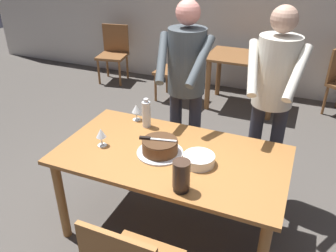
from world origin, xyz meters
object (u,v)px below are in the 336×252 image
(wine_glass_near, at_px, (136,109))
(water_bottle, at_px, (146,114))
(main_dining_table, at_px, (171,165))
(hurricane_lamp, at_px, (181,176))
(background_table, at_px, (245,68))
(background_chair_2, at_px, (114,51))
(background_chair_1, at_px, (177,68))
(cake_knife, at_px, (150,139))
(wine_glass_far, at_px, (101,134))
(person_cutting_cake, at_px, (186,79))
(plate_stack, at_px, (199,160))
(cake_on_platter, at_px, (160,147))
(person_standing_beside, at_px, (273,90))

(wine_glass_near, relative_size, water_bottle, 0.58)
(main_dining_table, bearing_deg, hurricane_lamp, -59.26)
(background_table, bearing_deg, water_bottle, -98.85)
(wine_glass_near, xyz_separation_m, background_chair_2, (-1.71, 2.46, -0.36))
(water_bottle, bearing_deg, background_table, 81.15)
(main_dining_table, xyz_separation_m, background_chair_1, (-0.92, 2.46, -0.15))
(cake_knife, height_order, background_table, cake_knife)
(water_bottle, xyz_separation_m, background_chair_2, (-1.84, 2.53, -0.37))
(cake_knife, relative_size, wine_glass_far, 1.86)
(hurricane_lamp, height_order, background_table, hurricane_lamp)
(person_cutting_cake, height_order, background_table, person_cutting_cake)
(plate_stack, relative_size, wine_glass_near, 1.53)
(cake_on_platter, distance_m, person_standing_beside, 1.02)
(cake_on_platter, xyz_separation_m, background_table, (0.09, 2.63, -0.22))
(background_table, bearing_deg, person_standing_beside, -73.35)
(main_dining_table, distance_m, hurricane_lamp, 0.47)
(wine_glass_far, relative_size, background_chair_1, 0.16)
(person_cutting_cake, xyz_separation_m, background_table, (0.15, 1.94, -0.50))
(water_bottle, height_order, background_chair_1, water_bottle)
(hurricane_lamp, xyz_separation_m, background_chair_1, (-1.13, 2.81, -0.37))
(cake_knife, bearing_deg, cake_on_platter, 12.34)
(plate_stack, distance_m, wine_glass_near, 0.82)
(person_standing_beside, bearing_deg, wine_glass_far, -144.34)
(wine_glass_far, distance_m, background_chair_2, 3.39)
(main_dining_table, xyz_separation_m, cake_knife, (-0.15, -0.04, 0.22))
(wine_glass_far, relative_size, person_standing_beside, 0.08)
(main_dining_table, height_order, wine_glass_near, wine_glass_near)
(main_dining_table, distance_m, background_table, 2.61)
(plate_stack, height_order, person_standing_beside, person_standing_beside)
(plate_stack, distance_m, person_cutting_cake, 0.85)
(main_dining_table, bearing_deg, background_table, 89.77)
(wine_glass_far, bearing_deg, background_chair_2, 119.61)
(person_standing_beside, bearing_deg, cake_knife, -134.73)
(cake_knife, distance_m, person_cutting_cake, 0.74)
(main_dining_table, distance_m, cake_knife, 0.27)
(wine_glass_near, height_order, background_chair_1, background_chair_1)
(wine_glass_far, xyz_separation_m, water_bottle, (0.18, 0.41, 0.01))
(person_standing_beside, xyz_separation_m, background_table, (-0.57, 1.91, -0.50))
(plate_stack, height_order, wine_glass_far, wine_glass_far)
(cake_knife, height_order, background_chair_1, background_chair_1)
(wine_glass_near, xyz_separation_m, person_standing_beside, (1.06, 0.32, 0.22))
(wine_glass_far, distance_m, background_table, 2.77)
(wine_glass_near, height_order, background_table, wine_glass_near)
(background_table, bearing_deg, main_dining_table, -90.23)
(plate_stack, bearing_deg, background_chair_2, 130.01)
(cake_knife, bearing_deg, water_bottle, 119.84)
(main_dining_table, bearing_deg, wine_glass_far, -169.40)
(cake_on_platter, height_order, person_cutting_cake, person_cutting_cake)
(person_cutting_cake, relative_size, person_standing_beside, 1.00)
(wine_glass_near, bearing_deg, background_chair_1, 101.93)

